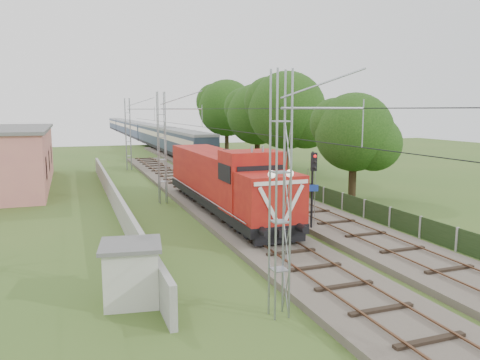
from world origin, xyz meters
name	(u,v)px	position (x,y,z in m)	size (l,w,h in m)	color
ground	(266,243)	(0.00, 0.00, 0.00)	(140.00, 140.00, 0.00)	#395A21
track_main	(224,212)	(0.00, 7.00, 0.18)	(4.20, 70.00, 0.45)	#6B6054
track_side	(231,180)	(5.00, 20.00, 0.18)	(4.20, 80.00, 0.45)	#6B6054
catenary	(163,148)	(-2.95, 12.00, 4.05)	(3.31, 70.00, 8.00)	gray
boundary_wall	(113,196)	(-6.50, 12.00, 0.75)	(0.25, 40.00, 1.50)	#9E9E99
fence	(365,209)	(8.00, 3.00, 0.60)	(0.12, 32.00, 1.20)	black
locomotive	(224,180)	(0.00, 6.89, 2.29)	(3.07, 17.55, 4.46)	black
coach_rake	(137,129)	(5.00, 83.10, 2.46)	(2.94, 110.04, 3.40)	black
signal_post	(313,178)	(3.13, 0.91, 3.10)	(0.49, 0.39, 4.51)	black
relay_hut	(131,273)	(-7.40, -5.21, 1.09)	(2.38, 2.38, 2.16)	beige
tree_a	(355,133)	(10.99, 8.80, 5.00)	(6.19, 5.90, 8.03)	#382917
tree_b	(288,111)	(11.44, 21.32, 6.58)	(8.14, 7.75, 10.55)	#382917
tree_c	(258,115)	(11.95, 30.32, 6.12)	(7.57, 7.21, 9.81)	#382917
tree_d	(227,109)	(12.38, 43.04, 6.87)	(8.49, 8.09, 11.01)	#382917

